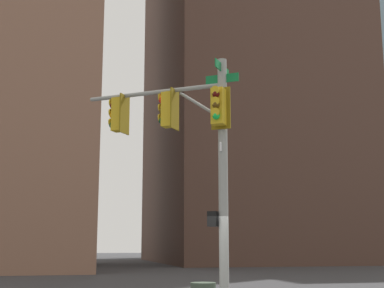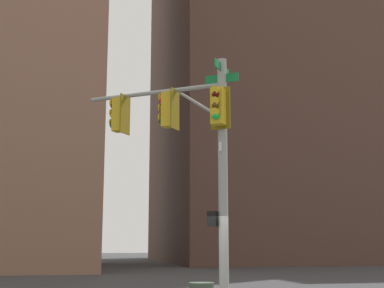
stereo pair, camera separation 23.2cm
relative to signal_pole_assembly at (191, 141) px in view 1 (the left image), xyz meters
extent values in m
cylinder|color=gray|center=(0.47, 0.77, -1.17)|extent=(0.26, 0.26, 6.83)
cylinder|color=gray|center=(-0.73, -0.95, 1.52)|extent=(2.51, 3.52, 0.12)
cylinder|color=gray|center=(0.04, 0.15, 1.07)|extent=(0.66, 0.90, 0.75)
cube|color=#0F6B33|center=(0.47, 0.77, 2.00)|extent=(0.94, 0.67, 0.24)
cube|color=#0F6B33|center=(0.47, 0.77, 1.70)|extent=(0.57, 0.80, 0.24)
cube|color=white|center=(0.47, 0.77, -0.24)|extent=(0.39, 0.28, 0.24)
cube|color=gold|center=(-0.45, -0.56, 0.96)|extent=(0.47, 0.47, 1.00)
cube|color=#775E0F|center=(-0.34, -0.40, 0.96)|extent=(0.47, 0.34, 1.16)
sphere|color=red|center=(-0.57, -0.72, 1.26)|extent=(0.20, 0.20, 0.20)
cylinder|color=gold|center=(-0.61, -0.78, 1.35)|extent=(0.21, 0.16, 0.23)
sphere|color=#4C330A|center=(-0.57, -0.72, 0.96)|extent=(0.20, 0.20, 0.20)
cylinder|color=gold|center=(-0.61, -0.78, 1.05)|extent=(0.21, 0.16, 0.23)
sphere|color=#0A3819|center=(-0.57, -0.72, 0.66)|extent=(0.20, 0.20, 0.20)
cylinder|color=gold|center=(-0.61, -0.78, 0.75)|extent=(0.21, 0.16, 0.23)
cube|color=gold|center=(-1.38, -1.88, 0.96)|extent=(0.47, 0.47, 1.00)
cube|color=#775E0F|center=(-1.27, -1.73, 0.96)|extent=(0.47, 0.34, 1.16)
sphere|color=#470A07|center=(-1.50, -2.05, 1.26)|extent=(0.20, 0.20, 0.20)
cylinder|color=gold|center=(-1.54, -2.10, 1.35)|extent=(0.21, 0.16, 0.23)
sphere|color=#F29E0C|center=(-1.50, -2.05, 0.96)|extent=(0.20, 0.20, 0.20)
cylinder|color=gold|center=(-1.54, -2.10, 1.05)|extent=(0.21, 0.16, 0.23)
sphere|color=#0A3819|center=(-1.50, -2.05, 0.66)|extent=(0.20, 0.20, 0.20)
cylinder|color=gold|center=(-1.54, -2.10, 0.75)|extent=(0.21, 0.16, 0.23)
cube|color=gold|center=(0.74, 0.58, 0.82)|extent=(0.47, 0.47, 1.00)
cube|color=#775E0F|center=(0.59, 0.69, 0.82)|extent=(0.34, 0.47, 1.16)
sphere|color=#470A07|center=(0.91, 0.47, 1.12)|extent=(0.20, 0.20, 0.20)
cylinder|color=gold|center=(0.96, 0.43, 1.21)|extent=(0.16, 0.21, 0.23)
sphere|color=#4C330A|center=(0.91, 0.47, 0.82)|extent=(0.20, 0.20, 0.20)
cylinder|color=gold|center=(0.96, 0.43, 0.91)|extent=(0.16, 0.21, 0.23)
sphere|color=green|center=(0.91, 0.47, 0.52)|extent=(0.20, 0.20, 0.20)
cylinder|color=gold|center=(0.96, 0.43, 0.61)|extent=(0.16, 0.21, 0.23)
cube|color=black|center=(0.32, 0.54, -2.15)|extent=(0.44, 0.41, 0.40)
cube|color=#EA5914|center=(0.24, 0.43, -2.15)|extent=(0.22, 0.16, 0.28)
cube|color=#4C3328|center=(-38.97, 14.79, 16.11)|extent=(23.95, 18.26, 41.39)
camera|label=1|loc=(14.36, -3.31, -2.81)|focal=50.83mm
camera|label=2|loc=(14.41, -3.08, -2.81)|focal=50.83mm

